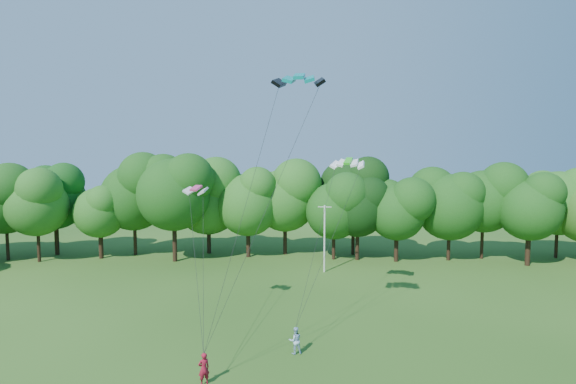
{
  "coord_description": "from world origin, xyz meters",
  "views": [
    {
      "loc": [
        -0.57,
        -19.13,
        13.08
      ],
      "look_at": [
        -1.5,
        13.0,
        10.35
      ],
      "focal_mm": 28.0,
      "sensor_mm": 36.0,
      "label": 1
    }
  ],
  "objects": [
    {
      "name": "tree_back_west",
      "position": [
        -32.32,
        37.56,
        7.59
      ],
      "size": [
        8.36,
        8.36,
        12.16
      ],
      "color": "#381F16",
      "rests_on": "ground"
    },
    {
      "name": "tree_back_center",
      "position": [
        6.41,
        35.79,
        6.8
      ],
      "size": [
        7.49,
        7.49,
        10.89
      ],
      "color": "#302412",
      "rests_on": "ground"
    },
    {
      "name": "kite_flyer_right",
      "position": [
        -0.91,
        9.34,
        0.89
      ],
      "size": [
        1.01,
        0.87,
        1.78
      ],
      "primitive_type": "imported",
      "rotation": [
        0.0,
        0.0,
        3.4
      ],
      "color": "#A6CBE7",
      "rests_on": "ground"
    },
    {
      "name": "kite_teal",
      "position": [
        -0.69,
        8.92,
        17.84
      ],
      "size": [
        3.27,
        1.71,
        0.6
      ],
      "rotation": [
        0.0,
        0.0,
        -0.1
      ],
      "color": "#048587",
      "rests_on": "ground"
    },
    {
      "name": "kite_green",
      "position": [
        3.38,
        18.67,
        12.49
      ],
      "size": [
        2.99,
        2.06,
        0.62
      ],
      "rotation": [
        0.0,
        0.0,
        -0.34
      ],
      "color": "green",
      "rests_on": "ground"
    },
    {
      "name": "kite_flyer_left",
      "position": [
        -6.06,
        5.25,
        0.92
      ],
      "size": [
        0.81,
        0.74,
        1.84
      ],
      "primitive_type": "imported",
      "rotation": [
        0.0,
        0.0,
        3.74
      ],
      "color": "maroon",
      "rests_on": "ground"
    },
    {
      "name": "kite_pink",
      "position": [
        -8.53,
        14.55,
        10.5
      ],
      "size": [
        2.04,
        1.47,
        0.43
      ],
      "rotation": [
        0.0,
        0.0,
        -0.35
      ],
      "color": "#C53670",
      "rests_on": "ground"
    },
    {
      "name": "utility_pole",
      "position": [
        2.05,
        29.9,
        3.86
      ],
      "size": [
        1.49,
        0.29,
        7.47
      ],
      "rotation": [
        0.0,
        0.0,
        -0.14
      ],
      "color": "silver",
      "rests_on": "ground"
    }
  ]
}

